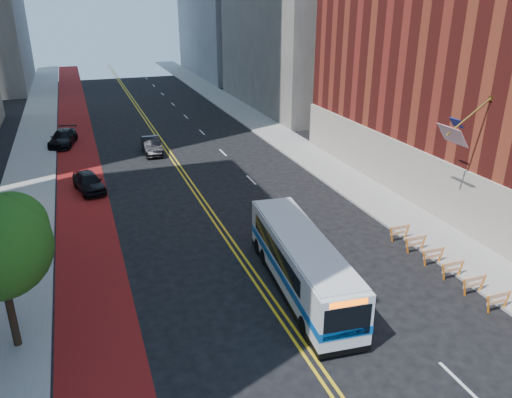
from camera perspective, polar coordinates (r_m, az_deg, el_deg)
The scene contains 12 objects.
ground at distance 20.81m, azimuth 7.70°, elevation -19.47°, with size 160.00×160.00×0.00m, color black.
sidewalk_left at distance 45.85m, azimuth -24.39°, elevation 2.84°, with size 4.00×140.00×0.15m, color gray.
sidewalk_right at distance 49.72m, azimuth 4.23°, elevation 6.22°, with size 4.00×140.00×0.15m, color gray.
bus_lane_paint at distance 45.67m, azimuth -19.53°, elevation 3.40°, with size 3.60×140.00×0.01m, color maroon.
center_line_inner at distance 46.29m, azimuth -9.73°, elevation 4.63°, with size 0.14×140.00×0.01m, color gold.
center_line_outer at distance 46.35m, azimuth -9.30°, elevation 4.69°, with size 0.14×140.00×0.01m, color gold.
lane_dashes at distance 54.80m, azimuth -6.19°, elevation 7.59°, with size 0.14×98.20×0.01m.
construction_barriers at distance 27.56m, azimuth 22.57°, elevation -8.02°, with size 1.42×10.91×1.00m.
transit_bus at distance 25.00m, azimuth 5.15°, elevation -7.17°, with size 3.29×10.86×2.94m.
car_a at distance 39.67m, azimuth -18.57°, elevation 1.86°, with size 1.72×4.28×1.46m, color black.
car_b at distance 47.90m, azimuth -11.84°, elevation 6.01°, with size 1.58×4.54×1.50m, color black.
car_c at distance 53.03m, azimuth -21.20°, elevation 6.53°, with size 2.06×5.08×1.47m, color black.
Camera 1 is at (-7.72, -13.54, 13.79)m, focal length 35.00 mm.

